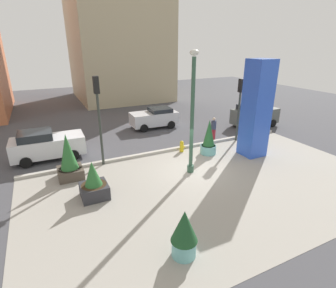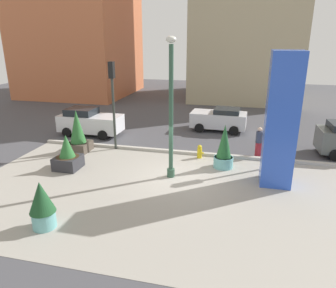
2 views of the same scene
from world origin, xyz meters
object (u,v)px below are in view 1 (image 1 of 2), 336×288
traffic_light_far_side (98,108)px  car_far_lane (254,115)px  potted_plant_near_left (209,139)px  potted_plant_curbside (94,184)px  car_curb_west (155,118)px  art_pillar_blue (256,110)px  pedestrian_on_sidewalk (214,128)px  potted_plant_mid_plaza (184,233)px  fire_hydrant (182,146)px  car_intersection (47,145)px  lamp_post (192,117)px  potted_plant_by_pillar (69,160)px  traffic_light_corner (240,100)px

traffic_light_far_side → car_far_lane: traffic_light_far_side is taller
potted_plant_near_left → potted_plant_curbside: size_ratio=1.27×
potted_plant_curbside → car_curb_west: bearing=52.3°
art_pillar_blue → pedestrian_on_sidewalk: (-0.66, 3.25, -1.97)m
potted_plant_mid_plaza → fire_hydrant: potted_plant_mid_plaza is taller
car_far_lane → potted_plant_curbside: bearing=-159.8°
art_pillar_blue → potted_plant_mid_plaza: 10.03m
fire_hydrant → potted_plant_curbside: bearing=-154.0°
potted_plant_mid_plaza → car_intersection: (-3.58, 10.61, -0.01)m
potted_plant_mid_plaza → potted_plant_near_left: 8.93m
art_pillar_blue → lamp_post: bearing=-174.8°
art_pillar_blue → traffic_light_far_side: size_ratio=1.16×
art_pillar_blue → potted_plant_by_pillar: size_ratio=2.40×
potted_plant_by_pillar → car_far_lane: (15.17, 2.86, -0.08)m
art_pillar_blue → potted_plant_by_pillar: 11.03m
traffic_light_corner → car_curb_west: 7.21m
potted_plant_near_left → pedestrian_on_sidewalk: (1.74, 1.95, -0.04)m
potted_plant_near_left → potted_plant_curbside: potted_plant_near_left is taller
fire_hydrant → car_far_lane: 8.54m
art_pillar_blue → fire_hydrant: (-3.76, 2.32, -2.54)m
potted_plant_near_left → traffic_light_corner: (3.22, 1.17, 1.99)m
potted_plant_near_left → car_curb_west: 6.80m
potted_plant_near_left → potted_plant_by_pillar: 8.33m
potted_plant_mid_plaza → potted_plant_curbside: 5.29m
traffic_light_far_side → car_intersection: bearing=140.2°
traffic_light_corner → pedestrian_on_sidewalk: bearing=152.2°
pedestrian_on_sidewalk → lamp_post: bearing=-137.9°
lamp_post → fire_hydrant: 4.00m
car_curb_west → pedestrian_on_sidewalk: 5.43m
fire_hydrant → traffic_light_far_side: traffic_light_far_side is taller
lamp_post → pedestrian_on_sidewalk: 5.90m
potted_plant_mid_plaza → fire_hydrant: bearing=61.7°
potted_plant_by_pillar → fire_hydrant: potted_plant_by_pillar is taller
potted_plant_by_pillar → pedestrian_on_sidewalk: (10.06, 1.50, -0.09)m
art_pillar_blue → fire_hydrant: art_pillar_blue is taller
potted_plant_near_left → car_far_lane: bearing=25.8°
lamp_post → potted_plant_near_left: 3.59m
car_far_lane → car_intersection: size_ratio=0.94×
art_pillar_blue → potted_plant_near_left: 3.34m
lamp_post → car_curb_west: (1.51, 8.47, -2.27)m
potted_plant_near_left → traffic_light_corner: bearing=20.0°
traffic_light_far_side → pedestrian_on_sidewalk: size_ratio=2.96×
lamp_post → car_far_lane: (9.18, 5.04, -2.15)m
pedestrian_on_sidewalk → traffic_light_corner: bearing=-27.8°
traffic_light_corner → pedestrian_on_sidewalk: (-1.48, 0.78, -2.03)m
lamp_post → art_pillar_blue: size_ratio=1.09×
art_pillar_blue → potted_plant_mid_plaza: size_ratio=3.34×
car_far_lane → potted_plant_near_left: bearing=-154.2°
fire_hydrant → pedestrian_on_sidewalk: (3.10, 0.92, 0.58)m
potted_plant_curbside → car_curb_west: size_ratio=0.46×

